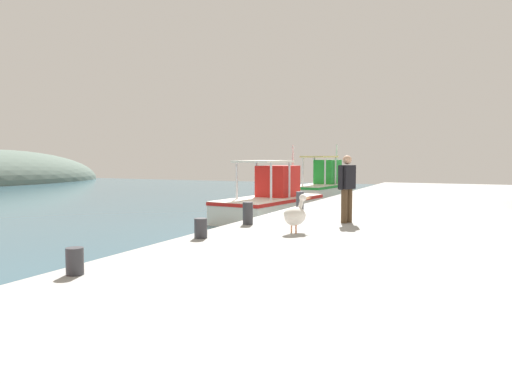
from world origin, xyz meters
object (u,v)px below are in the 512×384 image
object	(u,v)px
mooring_bollard_nearest	(75,261)
mooring_bollard_fourth	(300,200)
fisherman_standing	(347,186)
fishing_boat_third	(323,188)
fishing_boat_second	(271,202)
mooring_bollard_second	(201,228)
mooring_bollard_third	(248,213)
pelican	(295,214)

from	to	relation	value
mooring_bollard_nearest	mooring_bollard_fourth	xyz separation A→B (m)	(9.52, 0.00, 0.08)
fisherman_standing	mooring_bollard_nearest	world-z (taller)	fisherman_standing
fishing_boat_third	fisherman_standing	size ratio (longest dim) A/B	3.33
fishing_boat_second	mooring_bollard_second	world-z (taller)	fishing_boat_second
mooring_bollard_second	mooring_bollard_third	bearing A→B (deg)	0.00
fisherman_standing	mooring_bollard_fourth	xyz separation A→B (m)	(2.55, 2.10, -0.65)
mooring_bollard_third	fishing_boat_third	bearing A→B (deg)	9.57
pelican	mooring_bollard_second	distance (m)	2.07
fisherman_standing	mooring_bollard_second	distance (m)	4.16
pelican	fisherman_standing	size ratio (longest dim) A/B	0.58
fishing_boat_second	fishing_boat_third	size ratio (longest dim) A/B	1.01
mooring_bollard_nearest	mooring_bollard_third	world-z (taller)	mooring_bollard_third
fishing_boat_third	fishing_boat_second	bearing A→B (deg)	-178.85
fisherman_standing	mooring_bollard_second	size ratio (longest dim) A/B	4.14
fishing_boat_third	mooring_bollard_third	distance (m)	15.03
mooring_bollard_nearest	mooring_bollard_second	bearing A→B (deg)	0.00
fishing_boat_second	fishing_boat_third	bearing A→B (deg)	1.15
mooring_bollard_nearest	mooring_bollard_second	distance (m)	3.45
pelican	mooring_bollard_second	size ratio (longest dim) A/B	2.41
fishing_boat_second	fishing_boat_third	xyz separation A→B (m)	(7.66, 0.15, 0.07)
pelican	mooring_bollard_fourth	distance (m)	4.89
mooring_bollard_third	mooring_bollard_nearest	bearing A→B (deg)	-180.00
pelican	fisherman_standing	xyz separation A→B (m)	(2.11, -0.60, 0.52)
mooring_bollard_second	mooring_bollard_nearest	bearing A→B (deg)	-180.00
fishing_boat_second	mooring_bollard_fourth	world-z (taller)	fishing_boat_second
fishing_boat_third	pelican	bearing A→B (deg)	-165.66
mooring_bollard_nearest	mooring_bollard_fourth	distance (m)	9.52
mooring_bollard_fourth	pelican	bearing A→B (deg)	-162.12
mooring_bollard_nearest	mooring_bollard_fourth	world-z (taller)	mooring_bollard_fourth
fishing_boat_third	mooring_bollard_nearest	size ratio (longest dim) A/B	14.59
fishing_boat_third	mooring_bollard_second	size ratio (longest dim) A/B	13.79
fishing_boat_third	mooring_bollard_nearest	world-z (taller)	fishing_boat_third
mooring_bollard_third	mooring_bollard_fourth	world-z (taller)	mooring_bollard_fourth
fishing_boat_third	mooring_bollard_second	bearing A→B (deg)	-171.67
mooring_bollard_nearest	fishing_boat_second	bearing A→B (deg)	10.34
mooring_bollard_fourth	mooring_bollard_nearest	bearing A→B (deg)	-180.00
fishing_boat_second	pelican	size ratio (longest dim) A/B	5.76
mooring_bollard_second	mooring_bollard_fourth	distance (m)	6.06
mooring_bollard_fourth	mooring_bollard_second	bearing A→B (deg)	180.00
fisherman_standing	mooring_bollard_third	size ratio (longest dim) A/B	3.07
mooring_bollard_second	mooring_bollard_third	xyz separation A→B (m)	(2.24, 0.00, 0.07)
mooring_bollard_nearest	mooring_bollard_third	bearing A→B (deg)	0.00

